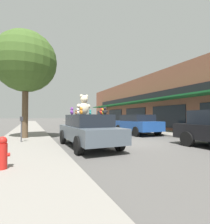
{
  "coord_description": "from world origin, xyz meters",
  "views": [
    {
      "loc": [
        -4.95,
        -8.15,
        1.41
      ],
      "look_at": [
        -1.19,
        0.7,
        1.65
      ],
      "focal_mm": 28.0,
      "sensor_mm": 36.0,
      "label": 1
    }
  ],
  "objects_px": {
    "teddy_bear_giant": "(84,105)",
    "fire_hydrant": "(2,153)",
    "teddy_bear_orange": "(81,111)",
    "teddy_bear_purple": "(72,111)",
    "teddy_bear_black": "(105,111)",
    "street_tree": "(26,62)",
    "teddy_bear_teal": "(90,112)",
    "teddy_bear_red": "(102,111)",
    "parked_car_far_center": "(137,124)",
    "parking_meter": "(21,126)",
    "teddy_bear_brown": "(76,112)",
    "plush_art_car": "(88,130)",
    "teddy_bear_white": "(78,112)",
    "teddy_bear_yellow": "(103,112)"
  },
  "relations": [
    {
      "from": "teddy_bear_giant",
      "to": "fire_hydrant",
      "type": "height_order",
      "value": "teddy_bear_giant"
    },
    {
      "from": "teddy_bear_orange",
      "to": "teddy_bear_purple",
      "type": "bearing_deg",
      "value": -119.57
    },
    {
      "from": "teddy_bear_giant",
      "to": "teddy_bear_purple",
      "type": "distance_m",
      "value": 0.69
    },
    {
      "from": "teddy_bear_giant",
      "to": "teddy_bear_black",
      "type": "bearing_deg",
      "value": 99.51
    },
    {
      "from": "street_tree",
      "to": "fire_hydrant",
      "type": "relative_size",
      "value": 8.15
    },
    {
      "from": "fire_hydrant",
      "to": "teddy_bear_teal",
      "type": "bearing_deg",
      "value": 47.98
    },
    {
      "from": "teddy_bear_giant",
      "to": "teddy_bear_orange",
      "type": "relative_size",
      "value": 2.97
    },
    {
      "from": "teddy_bear_red",
      "to": "parked_car_far_center",
      "type": "relative_size",
      "value": 0.07
    },
    {
      "from": "teddy_bear_black",
      "to": "parking_meter",
      "type": "relative_size",
      "value": 0.25
    },
    {
      "from": "teddy_bear_purple",
      "to": "fire_hydrant",
      "type": "distance_m",
      "value": 4.43
    },
    {
      "from": "teddy_bear_brown",
      "to": "teddy_bear_orange",
      "type": "height_order",
      "value": "teddy_bear_orange"
    },
    {
      "from": "teddy_bear_black",
      "to": "street_tree",
      "type": "distance_m",
      "value": 6.56
    },
    {
      "from": "plush_art_car",
      "to": "parked_car_far_center",
      "type": "height_order",
      "value": "parked_car_far_center"
    },
    {
      "from": "fire_hydrant",
      "to": "teddy_bear_purple",
      "type": "bearing_deg",
      "value": 54.94
    },
    {
      "from": "street_tree",
      "to": "teddy_bear_giant",
      "type": "bearing_deg",
      "value": -52.83
    },
    {
      "from": "teddy_bear_red",
      "to": "teddy_bear_teal",
      "type": "height_order",
      "value": "teddy_bear_teal"
    },
    {
      "from": "teddy_bear_brown",
      "to": "teddy_bear_purple",
      "type": "relative_size",
      "value": 0.65
    },
    {
      "from": "teddy_bear_orange",
      "to": "teddy_bear_white",
      "type": "relative_size",
      "value": 0.98
    },
    {
      "from": "teddy_bear_yellow",
      "to": "teddy_bear_black",
      "type": "bearing_deg",
      "value": 45.4
    },
    {
      "from": "teddy_bear_giant",
      "to": "street_tree",
      "type": "relative_size",
      "value": 0.15
    },
    {
      "from": "fire_hydrant",
      "to": "teddy_bear_giant",
      "type": "bearing_deg",
      "value": 46.64
    },
    {
      "from": "parked_car_far_center",
      "to": "parking_meter",
      "type": "bearing_deg",
      "value": -166.44
    },
    {
      "from": "parked_car_far_center",
      "to": "street_tree",
      "type": "xyz_separation_m",
      "value": [
        -8.02,
        -0.14,
        3.88
      ]
    },
    {
      "from": "plush_art_car",
      "to": "teddy_bear_yellow",
      "type": "xyz_separation_m",
      "value": [
        0.42,
        -0.83,
        0.82
      ]
    },
    {
      "from": "teddy_bear_brown",
      "to": "teddy_bear_teal",
      "type": "relative_size",
      "value": 0.81
    },
    {
      "from": "teddy_bear_white",
      "to": "plush_art_car",
      "type": "bearing_deg",
      "value": 116.87
    },
    {
      "from": "teddy_bear_yellow",
      "to": "parked_car_far_center",
      "type": "distance_m",
      "value": 6.81
    },
    {
      "from": "teddy_bear_red",
      "to": "teddy_bear_brown",
      "type": "distance_m",
      "value": 1.47
    },
    {
      "from": "teddy_bear_purple",
      "to": "teddy_bear_red",
      "type": "bearing_deg",
      "value": 73.75
    },
    {
      "from": "parking_meter",
      "to": "teddy_bear_red",
      "type": "bearing_deg",
      "value": -38.03
    },
    {
      "from": "parking_meter",
      "to": "teddy_bear_teal",
      "type": "bearing_deg",
      "value": -14.96
    },
    {
      "from": "teddy_bear_yellow",
      "to": "parked_car_far_center",
      "type": "height_order",
      "value": "teddy_bear_yellow"
    },
    {
      "from": "teddy_bear_orange",
      "to": "street_tree",
      "type": "bearing_deg",
      "value": -103.22
    },
    {
      "from": "teddy_bear_red",
      "to": "teddy_bear_yellow",
      "type": "distance_m",
      "value": 0.18
    },
    {
      "from": "teddy_bear_brown",
      "to": "teddy_bear_teal",
      "type": "distance_m",
      "value": 1.02
    },
    {
      "from": "teddy_bear_brown",
      "to": "parking_meter",
      "type": "bearing_deg",
      "value": -59.63
    },
    {
      "from": "teddy_bear_giant",
      "to": "fire_hydrant",
      "type": "distance_m",
      "value": 4.54
    },
    {
      "from": "plush_art_car",
      "to": "teddy_bear_giant",
      "type": "distance_m",
      "value": 1.19
    },
    {
      "from": "teddy_bear_purple",
      "to": "teddy_bear_black",
      "type": "bearing_deg",
      "value": 64.21
    },
    {
      "from": "parked_car_far_center",
      "to": "street_tree",
      "type": "height_order",
      "value": "street_tree"
    },
    {
      "from": "teddy_bear_teal",
      "to": "teddy_bear_giant",
      "type": "bearing_deg",
      "value": -1.0
    },
    {
      "from": "teddy_bear_giant",
      "to": "teddy_bear_orange",
      "type": "height_order",
      "value": "teddy_bear_giant"
    },
    {
      "from": "teddy_bear_orange",
      "to": "fire_hydrant",
      "type": "height_order",
      "value": "teddy_bear_orange"
    },
    {
      "from": "teddy_bear_red",
      "to": "teddy_bear_white",
      "type": "distance_m",
      "value": 1.59
    },
    {
      "from": "teddy_bear_white",
      "to": "teddy_bear_teal",
      "type": "xyz_separation_m",
      "value": [
        0.73,
        0.27,
        -0.02
      ]
    },
    {
      "from": "teddy_bear_red",
      "to": "parking_meter",
      "type": "relative_size",
      "value": 0.23
    },
    {
      "from": "teddy_bear_giant",
      "to": "parking_meter",
      "type": "relative_size",
      "value": 0.76
    },
    {
      "from": "street_tree",
      "to": "fire_hydrant",
      "type": "distance_m",
      "value": 7.85
    },
    {
      "from": "street_tree",
      "to": "fire_hydrant",
      "type": "bearing_deg",
      "value": -92.64
    },
    {
      "from": "teddy_bear_black",
      "to": "parking_meter",
      "type": "xyz_separation_m",
      "value": [
        -3.26,
        3.05,
        -0.71
      ]
    }
  ]
}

